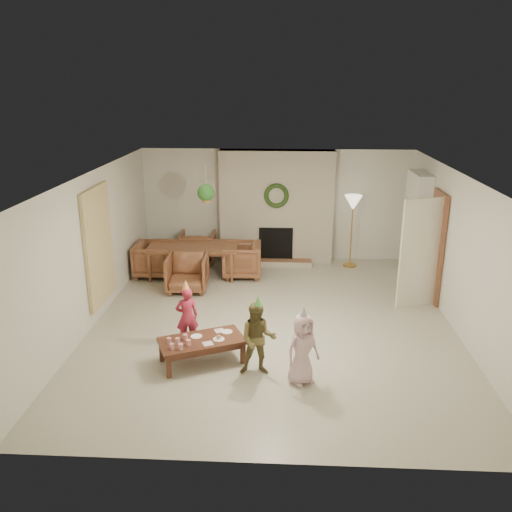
# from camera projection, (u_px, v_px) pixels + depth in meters

# --- Properties ---
(floor) EXTENTS (7.00, 7.00, 0.00)m
(floor) POSITION_uv_depth(u_px,v_px,m) (272.00, 322.00, 8.95)
(floor) COLOR #B7B29E
(floor) RESTS_ON ground
(ceiling) EXTENTS (7.00, 7.00, 0.00)m
(ceiling) POSITION_uv_depth(u_px,v_px,m) (274.00, 176.00, 8.17)
(ceiling) COLOR white
(ceiling) RESTS_ON wall_back
(wall_back) EXTENTS (7.00, 0.00, 7.00)m
(wall_back) POSITION_uv_depth(u_px,v_px,m) (277.00, 205.00, 11.88)
(wall_back) COLOR silver
(wall_back) RESTS_ON floor
(wall_front) EXTENTS (7.00, 0.00, 7.00)m
(wall_front) POSITION_uv_depth(u_px,v_px,m) (265.00, 360.00, 5.24)
(wall_front) COLOR silver
(wall_front) RESTS_ON floor
(wall_left) EXTENTS (0.00, 7.00, 7.00)m
(wall_left) POSITION_uv_depth(u_px,v_px,m) (92.00, 249.00, 8.71)
(wall_left) COLOR silver
(wall_left) RESTS_ON floor
(wall_right) EXTENTS (0.00, 7.00, 7.00)m
(wall_right) POSITION_uv_depth(u_px,v_px,m) (461.00, 255.00, 8.41)
(wall_right) COLOR silver
(wall_right) RESTS_ON floor
(fireplace_mass) EXTENTS (2.50, 0.40, 2.50)m
(fireplace_mass) POSITION_uv_depth(u_px,v_px,m) (276.00, 207.00, 11.69)
(fireplace_mass) COLOR #511A15
(fireplace_mass) RESTS_ON floor
(fireplace_hearth) EXTENTS (1.60, 0.30, 0.12)m
(fireplace_hearth) POSITION_uv_depth(u_px,v_px,m) (276.00, 263.00, 11.73)
(fireplace_hearth) COLOR brown
(fireplace_hearth) RESTS_ON floor
(fireplace_firebox) EXTENTS (0.75, 0.12, 0.75)m
(fireplace_firebox) POSITION_uv_depth(u_px,v_px,m) (276.00, 244.00, 11.77)
(fireplace_firebox) COLOR black
(fireplace_firebox) RESTS_ON floor
(fireplace_wreath) EXTENTS (0.54, 0.10, 0.54)m
(fireplace_wreath) POSITION_uv_depth(u_px,v_px,m) (276.00, 196.00, 11.38)
(fireplace_wreath) COLOR #1E3915
(fireplace_wreath) RESTS_ON fireplace_mass
(floor_lamp_base) EXTENTS (0.30, 0.30, 0.03)m
(floor_lamp_base) POSITION_uv_depth(u_px,v_px,m) (350.00, 265.00, 11.71)
(floor_lamp_base) COLOR gold
(floor_lamp_base) RESTS_ON floor
(floor_lamp_post) EXTENTS (0.03, 0.03, 1.43)m
(floor_lamp_post) POSITION_uv_depth(u_px,v_px,m) (351.00, 234.00, 11.48)
(floor_lamp_post) COLOR gold
(floor_lamp_post) RESTS_ON floor
(floor_lamp_shade) EXTENTS (0.38, 0.38, 0.32)m
(floor_lamp_shade) POSITION_uv_depth(u_px,v_px,m) (353.00, 203.00, 11.26)
(floor_lamp_shade) COLOR beige
(floor_lamp_shade) RESTS_ON floor_lamp_post
(bookshelf_carcass) EXTENTS (0.30, 1.00, 2.20)m
(bookshelf_carcass) POSITION_uv_depth(u_px,v_px,m) (416.00, 227.00, 10.64)
(bookshelf_carcass) COLOR white
(bookshelf_carcass) RESTS_ON floor
(bookshelf_shelf_a) EXTENTS (0.30, 0.92, 0.03)m
(bookshelf_shelf_a) POSITION_uv_depth(u_px,v_px,m) (412.00, 257.00, 10.85)
(bookshelf_shelf_a) COLOR white
(bookshelf_shelf_a) RESTS_ON bookshelf_carcass
(bookshelf_shelf_b) EXTENTS (0.30, 0.92, 0.03)m
(bookshelf_shelf_b) POSITION_uv_depth(u_px,v_px,m) (414.00, 239.00, 10.72)
(bookshelf_shelf_b) COLOR white
(bookshelf_shelf_b) RESTS_ON bookshelf_carcass
(bookshelf_shelf_c) EXTENTS (0.30, 0.92, 0.03)m
(bookshelf_shelf_c) POSITION_uv_depth(u_px,v_px,m) (415.00, 220.00, 10.60)
(bookshelf_shelf_c) COLOR white
(bookshelf_shelf_c) RESTS_ON bookshelf_carcass
(bookshelf_shelf_d) EXTENTS (0.30, 0.92, 0.03)m
(bookshelf_shelf_d) POSITION_uv_depth(u_px,v_px,m) (417.00, 200.00, 10.47)
(bookshelf_shelf_d) COLOR white
(bookshelf_shelf_d) RESTS_ON bookshelf_carcass
(books_row_lower) EXTENTS (0.20, 0.40, 0.24)m
(books_row_lower) POSITION_uv_depth(u_px,v_px,m) (413.00, 253.00, 10.66)
(books_row_lower) COLOR maroon
(books_row_lower) RESTS_ON bookshelf_shelf_a
(books_row_mid) EXTENTS (0.20, 0.44, 0.24)m
(books_row_mid) POSITION_uv_depth(u_px,v_px,m) (413.00, 231.00, 10.73)
(books_row_mid) COLOR #275690
(books_row_mid) RESTS_ON bookshelf_shelf_b
(books_row_upper) EXTENTS (0.20, 0.36, 0.22)m
(books_row_upper) POSITION_uv_depth(u_px,v_px,m) (416.00, 215.00, 10.46)
(books_row_upper) COLOR gold
(books_row_upper) RESTS_ON bookshelf_shelf_c
(door_frame) EXTENTS (0.05, 0.86, 2.04)m
(door_frame) POSITION_uv_depth(u_px,v_px,m) (436.00, 247.00, 9.62)
(door_frame) COLOR brown
(door_frame) RESTS_ON floor
(door_leaf) EXTENTS (0.77, 0.32, 2.00)m
(door_leaf) POSITION_uv_depth(u_px,v_px,m) (420.00, 254.00, 9.29)
(door_leaf) COLOR beige
(door_leaf) RESTS_ON floor
(curtain_panel) EXTENTS (0.06, 1.20, 2.00)m
(curtain_panel) POSITION_uv_depth(u_px,v_px,m) (99.00, 246.00, 8.90)
(curtain_panel) COLOR beige
(curtain_panel) RESTS_ON wall_left
(dining_table) EXTENTS (1.89, 1.10, 0.65)m
(dining_table) POSITION_uv_depth(u_px,v_px,m) (193.00, 261.00, 11.00)
(dining_table) COLOR brown
(dining_table) RESTS_ON floor
(dining_chair_near) EXTENTS (0.80, 0.82, 0.72)m
(dining_chair_near) POSITION_uv_depth(u_px,v_px,m) (187.00, 273.00, 10.22)
(dining_chair_near) COLOR brown
(dining_chair_near) RESTS_ON floor
(dining_chair_far) EXTENTS (0.80, 0.82, 0.72)m
(dining_chair_far) POSITION_uv_depth(u_px,v_px,m) (198.00, 248.00, 11.76)
(dining_chair_far) COLOR brown
(dining_chair_far) RESTS_ON floor
(dining_chair_left) EXTENTS (0.82, 0.80, 0.72)m
(dining_chair_left) POSITION_uv_depth(u_px,v_px,m) (154.00, 259.00, 11.01)
(dining_chair_left) COLOR brown
(dining_chair_left) RESTS_ON floor
(dining_chair_right) EXTENTS (0.82, 0.80, 0.72)m
(dining_chair_right) POSITION_uv_depth(u_px,v_px,m) (242.00, 260.00, 10.97)
(dining_chair_right) COLOR brown
(dining_chair_right) RESTS_ON floor
(hanging_plant_cord) EXTENTS (0.01, 0.01, 0.70)m
(hanging_plant_cord) POSITION_uv_depth(u_px,v_px,m) (205.00, 180.00, 9.77)
(hanging_plant_cord) COLOR tan
(hanging_plant_cord) RESTS_ON ceiling
(hanging_plant_pot) EXTENTS (0.16, 0.16, 0.12)m
(hanging_plant_pot) POSITION_uv_depth(u_px,v_px,m) (206.00, 199.00, 9.88)
(hanging_plant_pot) COLOR #955F30
(hanging_plant_pot) RESTS_ON hanging_plant_cord
(hanging_plant_foliage) EXTENTS (0.32, 0.32, 0.32)m
(hanging_plant_foliage) POSITION_uv_depth(u_px,v_px,m) (206.00, 193.00, 9.84)
(hanging_plant_foliage) COLOR #1F531B
(hanging_plant_foliage) RESTS_ON hanging_plant_pot
(coffee_table_top) EXTENTS (1.34, 1.04, 0.06)m
(coffee_table_top) POSITION_uv_depth(u_px,v_px,m) (202.00, 341.00, 7.57)
(coffee_table_top) COLOR #4D2819
(coffee_table_top) RESTS_ON floor
(coffee_table_apron) EXTENTS (1.21, 0.91, 0.07)m
(coffee_table_apron) POSITION_uv_depth(u_px,v_px,m) (202.00, 345.00, 7.59)
(coffee_table_apron) COLOR #4D2819
(coffee_table_apron) RESTS_ON floor
(coffee_leg_fl) EXTENTS (0.09, 0.09, 0.31)m
(coffee_leg_fl) POSITION_uv_depth(u_px,v_px,m) (169.00, 367.00, 7.23)
(coffee_leg_fl) COLOR #4D2819
(coffee_leg_fl) RESTS_ON floor
(coffee_leg_fr) EXTENTS (0.09, 0.09, 0.31)m
(coffee_leg_fr) POSITION_uv_depth(u_px,v_px,m) (243.00, 353.00, 7.60)
(coffee_leg_fr) COLOR #4D2819
(coffee_leg_fr) RESTS_ON floor
(coffee_leg_bl) EXTENTS (0.09, 0.09, 0.31)m
(coffee_leg_bl) POSITION_uv_depth(u_px,v_px,m) (162.00, 351.00, 7.66)
(coffee_leg_bl) COLOR #4D2819
(coffee_leg_bl) RESTS_ON floor
(coffee_leg_br) EXTENTS (0.09, 0.09, 0.31)m
(coffee_leg_br) POSITION_uv_depth(u_px,v_px,m) (232.00, 339.00, 8.03)
(coffee_leg_br) COLOR #4D2819
(coffee_leg_br) RESTS_ON floor
(cup_a) EXTENTS (0.09, 0.09, 0.08)m
(cup_a) POSITION_uv_depth(u_px,v_px,m) (172.00, 346.00, 7.27)
(cup_a) COLOR silver
(cup_a) RESTS_ON coffee_table_top
(cup_b) EXTENTS (0.09, 0.09, 0.08)m
(cup_b) POSITION_uv_depth(u_px,v_px,m) (169.00, 341.00, 7.43)
(cup_b) COLOR silver
(cup_b) RESTS_ON coffee_table_top
(cup_c) EXTENTS (0.09, 0.09, 0.08)m
(cup_c) POSITION_uv_depth(u_px,v_px,m) (181.00, 347.00, 7.27)
(cup_c) COLOR silver
(cup_c) RESTS_ON coffee_table_top
(cup_d) EXTENTS (0.09, 0.09, 0.08)m
(cup_d) POSITION_uv_depth(u_px,v_px,m) (178.00, 341.00, 7.43)
(cup_d) COLOR silver
(cup_d) RESTS_ON coffee_table_top
(cup_e) EXTENTS (0.09, 0.09, 0.08)m
(cup_e) POSITION_uv_depth(u_px,v_px,m) (188.00, 343.00, 7.38)
(cup_e) COLOR silver
(cup_e) RESTS_ON coffee_table_top
(cup_f) EXTENTS (0.09, 0.09, 0.08)m
(cup_f) POSITION_uv_depth(u_px,v_px,m) (185.00, 337.00, 7.54)
(cup_f) COLOR silver
(cup_f) RESTS_ON coffee_table_top
(plate_a) EXTENTS (0.22, 0.22, 0.01)m
(plate_a) POSITION_uv_depth(u_px,v_px,m) (196.00, 336.00, 7.64)
(plate_a) COLOR white
(plate_a) RESTS_ON coffee_table_top
(plate_b) EXTENTS (0.22, 0.22, 0.01)m
(plate_b) POSITION_uv_depth(u_px,v_px,m) (219.00, 339.00, 7.56)
(plate_b) COLOR white
(plate_b) RESTS_ON coffee_table_top
(plate_c) EXTENTS (0.22, 0.22, 0.01)m
(plate_c) POSITION_uv_depth(u_px,v_px,m) (227.00, 332.00, 7.79)
(plate_c) COLOR white
(plate_c) RESTS_ON coffee_table_top
(food_scoop) EXTENTS (0.09, 0.09, 0.06)m
(food_scoop) POSITION_uv_depth(u_px,v_px,m) (219.00, 337.00, 7.55)
(food_scoop) COLOR tan
(food_scoop) RESTS_ON plate_b
(napkin_left) EXTENTS (0.18, 0.18, 0.01)m
(napkin_left) POSITION_uv_depth(u_px,v_px,m) (208.00, 344.00, 7.43)
(napkin_left) COLOR #E4A8BC
(napkin_left) RESTS_ON coffee_table_top
(napkin_right) EXTENTS (0.18, 0.18, 0.01)m
(napkin_right) POSITION_uv_depth(u_px,v_px,m) (220.00, 331.00, 7.82)
(napkin_right) COLOR #E4A8BC
(napkin_right) RESTS_ON coffee_table_top
(child_red) EXTENTS (0.40, 0.33, 0.95)m
(child_red) POSITION_uv_depth(u_px,v_px,m) (187.00, 317.00, 8.04)
(child_red) COLOR #AC243C
(child_red) RESTS_ON floor
(party_hat_red) EXTENTS (0.13, 0.13, 0.18)m
(party_hat_red) POSITION_uv_depth(u_px,v_px,m) (186.00, 285.00, 7.88)
(party_hat_red) COLOR #F8DB52
(party_hat_red) RESTS_ON child_red
(child_plaid) EXTENTS (0.53, 0.42, 1.06)m
(child_plaid) POSITION_uv_depth(u_px,v_px,m) (258.00, 339.00, 7.22)
(child_plaid) COLOR brown
(child_plaid) RESTS_ON floor
(party_hat_plaid) EXTENTS (0.16, 0.16, 0.17)m
(party_hat_plaid) POSITION_uv_depth(u_px,v_px,m) (258.00, 301.00, 7.04)
(party_hat_plaid) COLOR #5DBF52
(party_hat_plaid) RESTS_ON child_plaid
(child_pink) EXTENTS (0.58, 0.53, 0.99)m
(child_pink) POSITION_uv_depth(u_px,v_px,m) (302.00, 349.00, 7.02)
(child_pink) COLOR beige
(child_pink) RESTS_ON floor
(party_hat_pink) EXTENTS (0.17, 0.17, 0.18)m
(party_hat_pink) POSITION_uv_depth(u_px,v_px,m) (304.00, 312.00, 6.85)
(party_hat_pink) COLOR #ADADB4
(party_hat_pink) RESTS_ON child_pink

